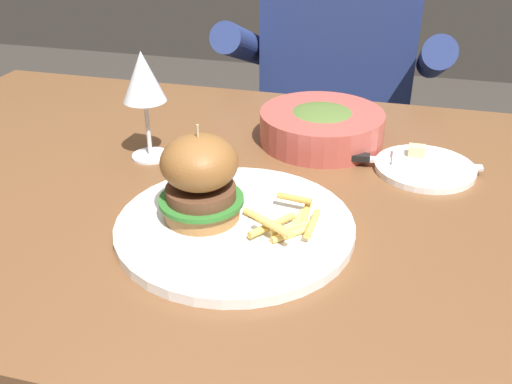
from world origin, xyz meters
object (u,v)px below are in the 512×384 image
butter_dish (415,160)px  soup_bowl (321,126)px  bread_plate (425,168)px  wine_glass (143,80)px  diner_person (335,126)px  main_plate (235,226)px  table_knife (392,160)px  burger_sandwich (200,178)px

butter_dish → soup_bowl: 0.17m
bread_plate → soup_bowl: size_ratio=0.73×
bread_plate → butter_dish: bearing=146.8°
butter_dish → soup_bowl: bearing=159.8°
wine_glass → diner_person: bearing=70.2°
bread_plate → main_plate: bearing=-134.8°
soup_bowl → table_knife: bearing=-30.5°
burger_sandwich → diner_person: 0.84m
burger_sandwich → butter_dish: size_ratio=1.81×
soup_bowl → main_plate: bearing=-101.6°
butter_dish → diner_person: bearing=108.8°
bread_plate → diner_person: bearing=109.9°
burger_sandwich → wine_glass: 0.24m
butter_dish → bread_plate: bearing=-33.2°
bread_plate → table_knife: size_ratio=0.67×
table_knife → butter_dish: size_ratio=3.24×
main_plate → soup_bowl: (0.06, 0.30, 0.02)m
burger_sandwich → butter_dish: (0.27, 0.24, -0.06)m
butter_dish → table_knife: bearing=-159.1°
table_knife → diner_person: size_ratio=0.20×
table_knife → wine_glass: bearing=-171.4°
bread_plate → table_knife: 0.05m
bread_plate → table_knife: (-0.05, -0.00, 0.01)m
soup_bowl → butter_dish: bearing=-20.2°
bread_plate → diner_person: 0.63m
wine_glass → table_knife: bearing=8.6°
bread_plate → table_knife: bearing=-175.7°
main_plate → burger_sandwich: size_ratio=2.39×
main_plate → wine_glass: 0.29m
wine_glass → butter_dish: 0.44m
butter_dish → diner_person: (-0.19, 0.56, -0.19)m
burger_sandwich → table_knife: size_ratio=0.56×
table_knife → soup_bowl: bearing=149.5°
bread_plate → butter_dish: butter_dish is taller
burger_sandwich → soup_bowl: (0.11, 0.30, -0.04)m
burger_sandwich → main_plate: bearing=-2.4°
main_plate → table_knife: size_ratio=1.34×
bread_plate → butter_dish: 0.02m
table_knife → soup_bowl: soup_bowl is taller
wine_glass → table_knife: wine_glass is taller
wine_glass → bread_plate: bearing=8.1°
bread_plate → soup_bowl: 0.19m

